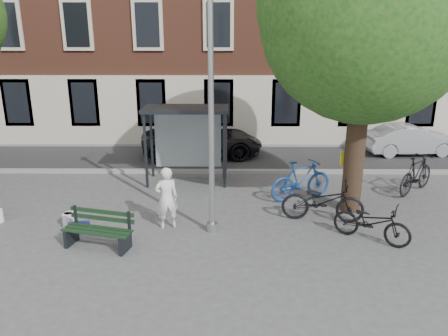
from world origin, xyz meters
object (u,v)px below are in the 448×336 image
bike_c (372,222)px  car_silver (411,140)px  lamppost (211,127)px  car_dark (202,140)px  painter (167,198)px  bike_d (416,174)px  bench (99,231)px  bike_a (323,201)px  notice_sign (344,169)px  bus_shelter (198,127)px  bike_b (301,180)px

bike_c → car_silver: bearing=6.4°
lamppost → car_dark: size_ratio=1.22×
painter → bike_d: 8.18m
lamppost → bike_d: lamppost is taller
bench → bike_c: size_ratio=0.93×
bike_a → notice_sign: size_ratio=1.27×
painter → bike_c: size_ratio=0.87×
bench → bus_shelter: bearing=81.8°
bike_a → bike_d: size_ratio=1.07×
bike_c → car_dark: size_ratio=0.38×
bike_c → notice_sign: size_ratio=1.10×
car_dark → car_silver: size_ratio=1.29×
bike_a → car_silver: 8.70m
bike_b → car_silver: bearing=-69.5°
bike_b → bike_c: 3.14m
bus_shelter → bench: bus_shelter is taller
bus_shelter → bike_d: bearing=-8.9°
car_dark → bike_b: bearing=-152.9°
bus_shelter → notice_sign: 5.08m
bench → bike_d: (9.21, 3.86, 0.23)m
car_silver → painter: bearing=123.9°
bike_c → bike_d: 4.30m
painter → bike_c: (5.18, -0.74, -0.33)m
bench → bike_a: 5.94m
lamppost → bike_b: size_ratio=2.90×
bike_b → bench: bearing=97.4°
bench → car_dark: bearing=90.6°
lamppost → bike_d: 7.47m
painter → bike_c: bearing=154.1°
lamppost → notice_sign: size_ratio=3.48×
car_dark → car_silver: bearing=-94.5°
bike_b → car_silver: size_ratio=0.54×
bus_shelter → bike_c: (4.58, -4.60, -1.41)m
lamppost → notice_sign: lamppost is taller
lamppost → car_dark: (-0.66, 7.32, -2.09)m
bus_shelter → bike_d: bus_shelter is taller
car_dark → notice_sign: notice_sign is taller
car_silver → car_dark: bearing=87.9°
bench → bike_c: bearing=17.9°
lamppost → bike_a: lamppost is taller
bike_d → bus_shelter: bearing=38.7°
painter → car_dark: (0.54, 7.07, -0.14)m
bike_b → painter: bearing=95.1°
painter → notice_sign: 5.16m
bike_d → lamppost: bearing=72.3°
bike_d → car_dark: car_dark is taller
painter → car_dark: bearing=-112.1°
bench → car_silver: size_ratio=0.46×
lamppost → bike_d: bearing=24.7°
bike_b → car_dark: (-3.34, 4.96, 0.06)m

